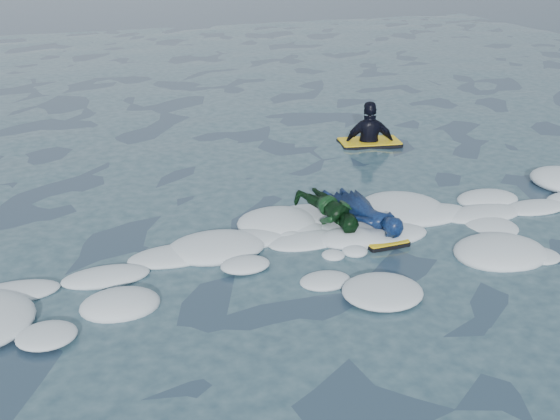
# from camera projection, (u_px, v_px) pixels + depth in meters

# --- Properties ---
(ground) EXTENTS (120.00, 120.00, 0.00)m
(ground) POSITION_uv_depth(u_px,v_px,m) (354.00, 298.00, 7.59)
(ground) COLOR #1B2942
(ground) RESTS_ON ground
(foam_band) EXTENTS (12.00, 3.10, 0.30)m
(foam_band) POSITION_uv_depth(u_px,v_px,m) (318.00, 257.00, 8.49)
(foam_band) COLOR silver
(foam_band) RESTS_ON ground
(prone_woman_unit) EXTENTS (0.78, 1.60, 0.40)m
(prone_woman_unit) POSITION_uv_depth(u_px,v_px,m) (366.00, 214.00, 9.22)
(prone_woman_unit) COLOR black
(prone_woman_unit) RESTS_ON ground
(prone_child_unit) EXTENTS (0.70, 1.23, 0.45)m
(prone_child_unit) POSITION_uv_depth(u_px,v_px,m) (332.00, 213.00, 9.19)
(prone_child_unit) COLOR black
(prone_child_unit) RESTS_ON ground
(waiting_rider_unit) EXTENTS (1.19, 0.78, 1.65)m
(waiting_rider_unit) POSITION_uv_depth(u_px,v_px,m) (369.00, 146.00, 12.75)
(waiting_rider_unit) COLOR black
(waiting_rider_unit) RESTS_ON ground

